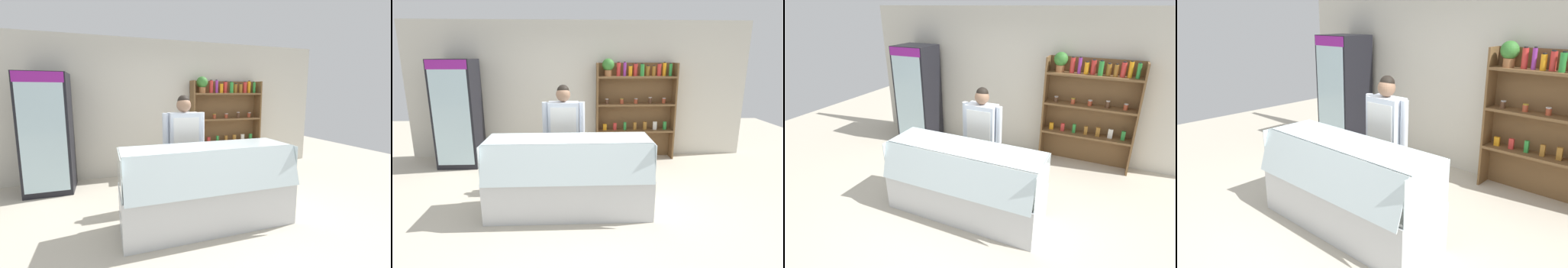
# 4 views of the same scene
# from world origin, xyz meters

# --- Properties ---
(ground_plane) EXTENTS (12.00, 12.00, 0.00)m
(ground_plane) POSITION_xyz_m (0.00, 0.00, 0.00)
(ground_plane) COLOR beige
(back_wall) EXTENTS (6.80, 0.10, 2.70)m
(back_wall) POSITION_xyz_m (0.00, 2.33, 1.35)
(back_wall) COLOR beige
(back_wall) RESTS_ON ground
(drinks_fridge) EXTENTS (0.73, 0.67, 1.98)m
(drinks_fridge) POSITION_xyz_m (-2.25, 1.84, 0.99)
(drinks_fridge) COLOR black
(drinks_fridge) RESTS_ON ground
(shelving_unit) EXTENTS (1.56, 0.29, 1.99)m
(shelving_unit) POSITION_xyz_m (1.08, 2.12, 1.13)
(shelving_unit) COLOR brown
(shelving_unit) RESTS_ON ground
(deli_display_case) EXTENTS (2.12, 0.78, 1.01)m
(deli_display_case) POSITION_xyz_m (-0.17, -0.10, 0.31)
(deli_display_case) COLOR silver
(deli_display_case) RESTS_ON ground
(shop_clerk) EXTENTS (0.64, 0.25, 1.62)m
(shop_clerk) POSITION_xyz_m (-0.25, 0.65, 0.96)
(shop_clerk) COLOR #4C4233
(shop_clerk) RESTS_ON ground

